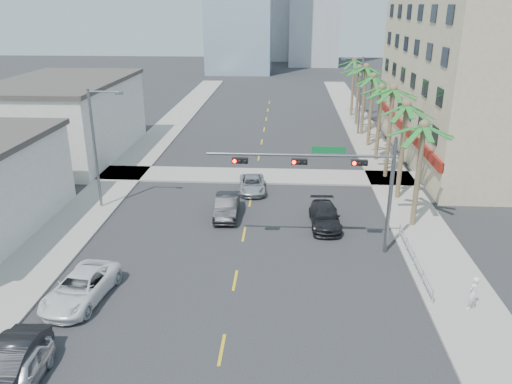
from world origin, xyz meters
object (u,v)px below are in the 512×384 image
car_parked_far (81,288)px  car_lane_right (325,216)px  car_lane_center (252,184)px  car_lane_left (227,206)px  traffic_signal_mast (338,174)px  car_parked_near (20,372)px  car_parked_mid (10,365)px  pedestrian (473,293)px

car_parked_far → car_lane_right: size_ratio=1.09×
car_parked_far → car_lane_center: car_parked_far is taller
car_lane_left → car_lane_right: bearing=-12.6°
traffic_signal_mast → car_lane_center: size_ratio=2.52×
car_parked_near → car_parked_far: size_ratio=0.75×
traffic_signal_mast → car_parked_near: (-13.58, -12.68, -4.39)m
car_parked_mid → car_lane_center: size_ratio=1.08×
car_lane_left → car_lane_center: car_lane_left is taller
car_parked_mid → car_parked_far: size_ratio=0.90×
car_parked_far → car_lane_right: bearing=44.7°
car_parked_near → pedestrian: size_ratio=2.22×
car_parked_far → car_lane_left: 13.09m
car_parked_mid → pedestrian: bearing=14.3°
car_parked_far → car_lane_left: (6.30, 11.48, 0.03)m
car_parked_mid → car_lane_left: size_ratio=1.02×
car_lane_left → car_parked_far: bearing=-120.6°
car_parked_near → car_lane_left: 18.85m
car_lane_left → pedestrian: 17.70m
traffic_signal_mast → pedestrian: bearing=-44.1°
traffic_signal_mast → pedestrian: size_ratio=6.22×
traffic_signal_mast → car_parked_mid: (-14.13, -12.39, -4.28)m
car_lane_right → car_parked_near: bearing=-131.0°
traffic_signal_mast → car_lane_right: bearing=94.3°
car_lane_center → car_parked_far: bearing=-120.3°
traffic_signal_mast → car_lane_right: (-0.28, 3.77, -4.36)m
car_lane_center → car_lane_left: bearing=-111.3°
car_parked_far → car_parked_mid: bearing=-87.8°
car_parked_far → car_lane_center: (7.79, 16.67, -0.12)m
car_parked_mid → car_lane_center: car_parked_mid is taller
car_parked_near → car_lane_right: car_lane_right is taller
traffic_signal_mast → car_lane_center: 12.61m
traffic_signal_mast → car_lane_right: size_ratio=2.29×
traffic_signal_mast → car_parked_near: traffic_signal_mast is taller
car_parked_mid → car_parked_far: bearing=82.3°
car_parked_near → car_parked_far: bearing=87.4°
car_lane_left → pedestrian: bearing=-41.4°
car_parked_far → car_lane_right: (13.30, 10.15, -0.03)m
car_lane_right → car_lane_left: bearing=167.2°
car_lane_center → car_lane_right: (5.51, -6.52, 0.09)m
car_parked_mid → car_parked_near: bearing=-30.5°
car_parked_far → car_lane_left: size_ratio=1.13×
car_lane_left → pedestrian: size_ratio=2.61×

